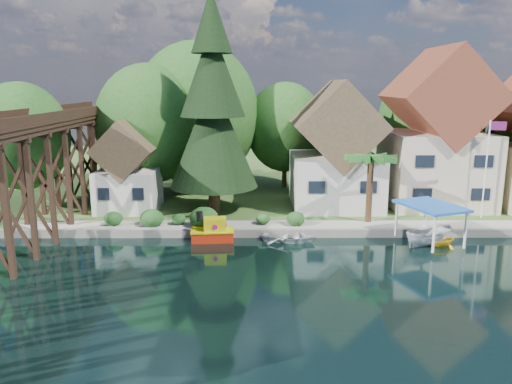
# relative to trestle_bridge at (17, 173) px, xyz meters

# --- Properties ---
(ground) EXTENTS (140.00, 140.00, 0.00)m
(ground) POSITION_rel_trestle_bridge_xyz_m (16.00, -5.17, -5.35)
(ground) COLOR black
(ground) RESTS_ON ground
(bank) EXTENTS (140.00, 52.00, 0.50)m
(bank) POSITION_rel_trestle_bridge_xyz_m (16.00, 28.83, -5.10)
(bank) COLOR #2D5120
(bank) RESTS_ON ground
(seawall) EXTENTS (60.00, 0.40, 0.62)m
(seawall) POSITION_rel_trestle_bridge_xyz_m (20.00, 2.83, -5.04)
(seawall) COLOR slate
(seawall) RESTS_ON ground
(promenade) EXTENTS (50.00, 2.60, 0.06)m
(promenade) POSITION_rel_trestle_bridge_xyz_m (22.00, 4.13, -4.82)
(promenade) COLOR gray
(promenade) RESTS_ON bank
(trestle_bridge) EXTENTS (4.12, 44.18, 9.30)m
(trestle_bridge) POSITION_rel_trestle_bridge_xyz_m (0.00, 0.00, 0.00)
(trestle_bridge) COLOR black
(trestle_bridge) RESTS_ON ground
(house_left) EXTENTS (7.64, 8.64, 11.02)m
(house_left) POSITION_rel_trestle_bridge_xyz_m (23.00, 10.83, -0.21)
(house_left) COLOR beige
(house_left) RESTS_ON bank
(house_center) EXTENTS (8.65, 9.18, 13.89)m
(house_center) POSITION_rel_trestle_bridge_xyz_m (32.00, 11.33, 1.07)
(house_center) COLOR beige
(house_center) RESTS_ON bank
(shed) EXTENTS (5.09, 5.40, 7.85)m
(shed) POSITION_rel_trestle_bridge_xyz_m (5.00, 9.33, -1.52)
(shed) COLOR beige
(shed) RESTS_ON bank
(bg_trees) EXTENTS (49.90, 13.30, 10.57)m
(bg_trees) POSITION_rel_trestle_bridge_xyz_m (17.00, 16.08, 1.94)
(bg_trees) COLOR #382314
(bg_trees) RESTS_ON bank
(shrubs) EXTENTS (15.76, 2.47, 1.70)m
(shrubs) POSITION_rel_trestle_bridge_xyz_m (11.40, 4.09, -4.12)
(shrubs) COLOR #1C4519
(shrubs) RESTS_ON bank
(conifer) EXTENTS (7.33, 7.33, 18.05)m
(conifer) POSITION_rel_trestle_bridge_xyz_m (12.44, 8.49, 3.84)
(conifer) COLOR #382314
(conifer) RESTS_ON bank
(palm_tree) EXTENTS (4.22, 4.22, 5.64)m
(palm_tree) POSITION_rel_trestle_bridge_xyz_m (24.80, 5.16, 0.07)
(palm_tree) COLOR #382314
(palm_tree) RESTS_ON bank
(flagpole) EXTENTS (1.21, 0.39, 7.92)m
(flagpole) POSITION_rel_trestle_bridge_xyz_m (34.46, 6.37, 0.01)
(flagpole) COLOR white
(flagpole) RESTS_ON bank
(tugboat) EXTENTS (3.20, 1.89, 2.25)m
(tugboat) POSITION_rel_trestle_bridge_xyz_m (12.83, 2.00, -4.67)
(tugboat) COLOR red
(tugboat) RESTS_ON ground
(boat_white_a) EXTENTS (4.44, 3.60, 0.81)m
(boat_white_a) POSITION_rel_trestle_bridge_xyz_m (18.31, 1.93, -4.94)
(boat_white_a) COLOR silver
(boat_white_a) RESTS_ON ground
(boat_canopy) EXTENTS (4.58, 5.44, 2.97)m
(boat_canopy) POSITION_rel_trestle_bridge_xyz_m (28.09, 0.79, -4.07)
(boat_canopy) COLOR silver
(boat_canopy) RESTS_ON ground
(boat_yellow) EXTENTS (2.74, 2.58, 1.15)m
(boat_yellow) POSITION_rel_trestle_bridge_xyz_m (29.03, 0.64, -4.77)
(boat_yellow) COLOR gold
(boat_yellow) RESTS_ON ground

